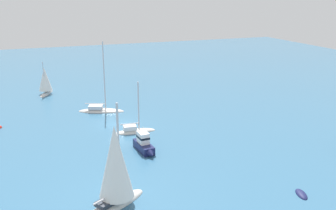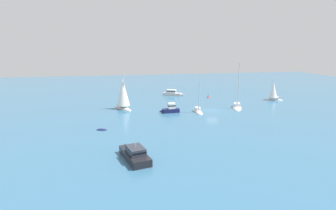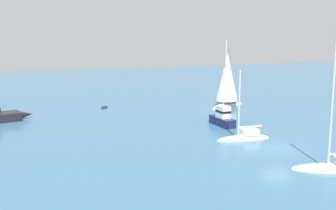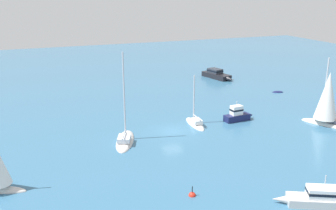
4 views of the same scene
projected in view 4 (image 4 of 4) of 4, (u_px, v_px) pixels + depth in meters
name	position (u px, v px, depth m)	size (l,w,h in m)	color
ground_plane	(172.00, 131.00, 48.46)	(160.68, 160.68, 0.00)	teal
launch	(238.00, 115.00, 52.25)	(1.59, 4.62, 2.85)	#191E4C
ketch	(327.00, 101.00, 49.96)	(6.59, 4.74, 9.57)	silver
ketch_2	(195.00, 123.00, 50.84)	(5.54, 1.83, 7.07)	silver
cabin_cruiser	(217.00, 75.00, 76.96)	(8.21, 3.94, 2.44)	black
skiff	(278.00, 92.00, 66.63)	(1.43, 2.13, 0.49)	#191E4C
ketch_3	(125.00, 140.00, 45.18)	(7.19, 4.40, 11.10)	silver
cabin_cruiser_1	(319.00, 198.00, 31.82)	(3.97, 6.47, 2.81)	silver
channel_buoy	(192.00, 195.00, 33.44)	(0.66, 0.66, 1.24)	red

